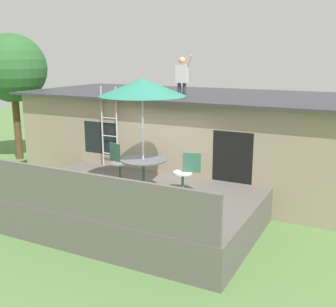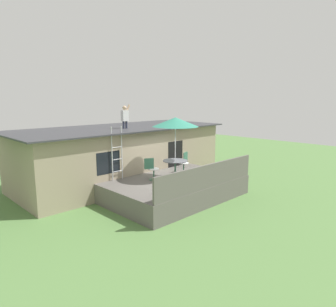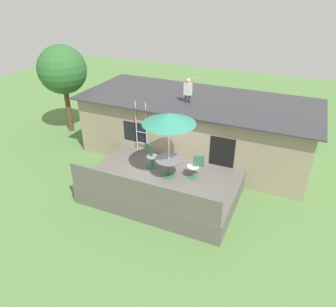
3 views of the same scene
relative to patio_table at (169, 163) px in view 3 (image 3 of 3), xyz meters
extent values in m
plane|color=#567F42|center=(-0.19, -0.07, -1.39)|extent=(40.00, 40.00, 0.00)
cube|color=gray|center=(-0.19, 3.53, -0.06)|extent=(10.00, 4.00, 2.66)
cube|color=#38383D|center=(-0.19, 3.53, 1.30)|extent=(10.50, 4.50, 0.06)
cube|color=black|center=(-2.28, 1.54, 0.16)|extent=(1.10, 0.03, 0.90)
cube|color=black|center=(1.58, 1.54, -0.34)|extent=(1.00, 0.03, 2.00)
cube|color=#605B56|center=(-0.19, -0.07, -0.99)|extent=(5.57, 3.76, 0.80)
cube|color=#605B56|center=(-0.19, -1.90, -0.14)|extent=(5.47, 0.08, 0.90)
cylinder|color=#33664C|center=(0.00, 0.00, -0.57)|extent=(0.48, 0.48, 0.03)
cylinder|color=#33664C|center=(0.00, 0.00, -0.22)|extent=(0.07, 0.07, 0.71)
cylinder|color=#4C4C51|center=(0.00, 0.00, 0.14)|extent=(1.04, 1.04, 0.03)
cylinder|color=silver|center=(0.00, 0.00, 0.61)|extent=(0.04, 0.04, 2.40)
cone|color=#338C72|center=(0.00, 0.00, 1.76)|extent=(1.90, 1.90, 0.38)
cylinder|color=silver|center=(-2.15, 1.45, 0.51)|extent=(0.04, 0.04, 2.20)
cylinder|color=silver|center=(-1.67, 1.45, 0.51)|extent=(0.04, 0.04, 2.20)
cylinder|color=silver|center=(-1.91, 1.45, -0.24)|extent=(0.48, 0.03, 0.03)
cylinder|color=silver|center=(-1.91, 1.45, 0.26)|extent=(0.48, 0.03, 0.03)
cylinder|color=silver|center=(-1.91, 1.45, 0.76)|extent=(0.48, 0.03, 0.03)
cylinder|color=silver|center=(-1.91, 1.45, 1.26)|extent=(0.48, 0.03, 0.03)
cylinder|color=#33384C|center=(-0.49, 2.90, 1.50)|extent=(0.10, 0.10, 0.34)
cylinder|color=#33384C|center=(-0.33, 2.90, 1.50)|extent=(0.10, 0.10, 0.34)
cube|color=silver|center=(-0.41, 2.90, 1.92)|extent=(0.32, 0.20, 0.50)
sphere|color=tan|center=(-0.41, 2.90, 2.28)|extent=(0.20, 0.20, 0.20)
cylinder|color=tan|center=(-0.23, 2.90, 2.22)|extent=(0.26, 0.08, 0.44)
cylinder|color=#33664C|center=(-0.88, 0.37, -0.58)|extent=(0.40, 0.40, 0.02)
cylinder|color=#33664C|center=(-0.88, 0.37, -0.36)|extent=(0.06, 0.06, 0.44)
cylinder|color=silver|center=(-0.88, 0.37, -0.13)|extent=(0.44, 0.44, 0.04)
cube|color=#33664C|center=(-1.07, 0.44, 0.11)|extent=(0.38, 0.19, 0.44)
cylinder|color=#33664C|center=(0.84, 0.29, -0.58)|extent=(0.40, 0.40, 0.02)
cylinder|color=#33664C|center=(0.84, 0.29, -0.36)|extent=(0.06, 0.06, 0.44)
cylinder|color=silver|center=(0.84, 0.29, -0.13)|extent=(0.44, 0.44, 0.04)
cube|color=#33664C|center=(1.03, 0.36, 0.11)|extent=(0.39, 0.17, 0.44)
cylinder|color=brown|center=(-7.28, 3.19, 0.05)|extent=(0.26, 0.26, 2.87)
sphere|color=#2D662D|center=(-7.28, 3.19, 1.97)|extent=(2.44, 2.44, 2.44)
camera|label=1|loc=(4.54, -7.72, 2.44)|focal=43.96mm
camera|label=2|loc=(-8.88, -8.63, 2.69)|focal=32.34mm
camera|label=3|loc=(4.05, -9.17, 5.91)|focal=33.71mm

